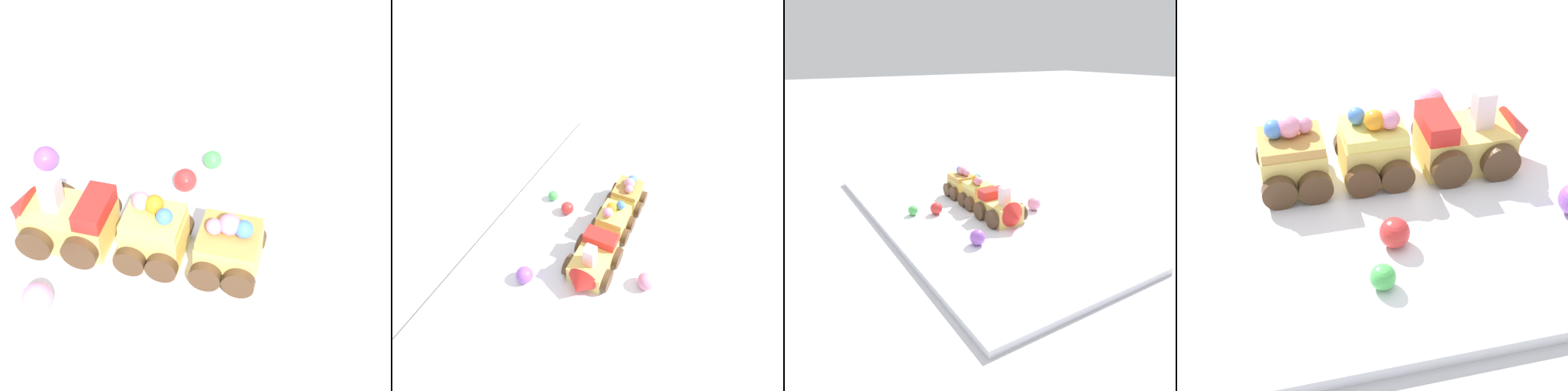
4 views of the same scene
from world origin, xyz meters
TOP-DOWN VIEW (x-y plane):
  - ground_plane at (0.00, 0.00)m, footprint 10.00×10.00m
  - display_board at (0.00, 0.00)m, footprint 0.74×0.36m
  - cake_train_locomotive at (0.07, 0.04)m, footprint 0.11×0.08m
  - cake_car_lemon at (-0.03, 0.04)m, footprint 0.07×0.07m
  - cake_car_caramel at (-0.10, 0.04)m, footprint 0.07×0.07m
  - gumball_purple at (0.14, -0.05)m, footprint 0.03×0.03m
  - gumball_pink at (0.06, 0.14)m, footprint 0.03×0.03m
  - gumball_red at (-0.03, -0.06)m, footprint 0.03×0.03m
  - gumball_green at (-0.05, -0.10)m, footprint 0.02×0.02m

SIDE VIEW (x-z plane):
  - ground_plane at x=0.00m, z-range 0.00..0.00m
  - display_board at x=0.00m, z-range 0.00..0.01m
  - gumball_green at x=-0.05m, z-range 0.01..0.03m
  - gumball_red at x=-0.03m, z-range 0.01..0.04m
  - gumball_purple at x=0.14m, z-range 0.01..0.04m
  - gumball_pink at x=0.06m, z-range 0.01..0.04m
  - cake_train_locomotive at x=0.07m, z-range 0.00..0.08m
  - cake_car_caramel at x=-0.10m, z-range 0.00..0.08m
  - cake_car_lemon at x=-0.03m, z-range 0.00..0.08m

